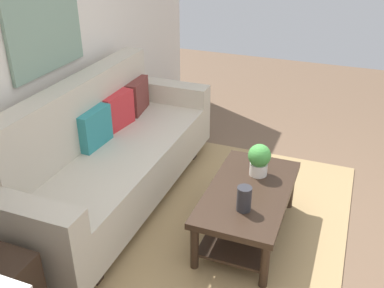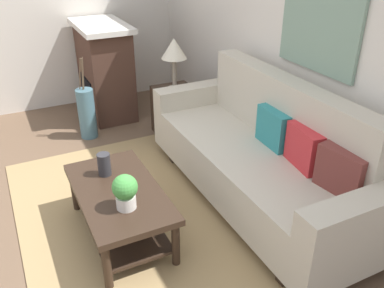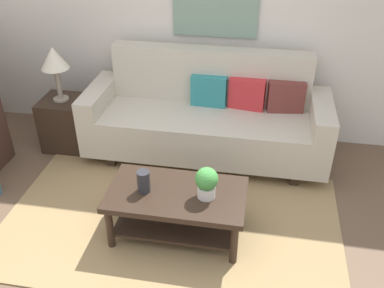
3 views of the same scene
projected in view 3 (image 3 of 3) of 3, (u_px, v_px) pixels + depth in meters
ground_plane at (157, 267)px, 3.28m from camera, size 9.75×9.75×0.00m
wall_back at (202, 13)px, 4.36m from camera, size 5.75×0.10×2.70m
area_rug at (171, 222)px, 3.69m from camera, size 2.88×1.71×0.01m
couch at (207, 118)px, 4.39m from camera, size 2.44×0.84×1.08m
throw_pillow_teal at (209, 91)px, 4.35m from camera, size 0.37×0.14×0.32m
throw_pillow_crimson at (247, 94)px, 4.30m from camera, size 0.37×0.17×0.32m
throw_pillow_maroon at (286, 97)px, 4.24m from camera, size 0.37×0.17×0.32m
coffee_table at (177, 203)px, 3.43m from camera, size 1.10×0.60×0.43m
tabletop_vase at (144, 181)px, 3.33m from camera, size 0.10×0.10×0.18m
potted_plant_tabletop at (207, 182)px, 3.25m from camera, size 0.18×0.18×0.26m
side_table at (66, 123)px, 4.60m from camera, size 0.44×0.44×0.56m
table_lamp at (54, 60)px, 4.22m from camera, size 0.28×0.28×0.57m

